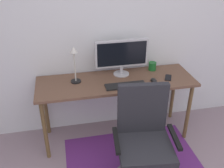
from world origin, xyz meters
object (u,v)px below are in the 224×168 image
object	(u,v)px
keyboard	(125,86)
desk_lamp	(74,61)
coffee_cup	(152,66)
cell_phone	(168,78)
monitor	(122,55)
desk	(116,87)
computer_mouse	(154,80)
office_chair	(143,151)

from	to	relation	value
keyboard	desk_lamp	world-z (taller)	desk_lamp
coffee_cup	cell_phone	xyz separation A→B (m)	(0.11, -0.24, -0.04)
monitor	keyboard	distance (m)	0.37
desk_lamp	monitor	bearing A→B (deg)	8.47
coffee_cup	cell_phone	distance (m)	0.26
desk	desk_lamp	world-z (taller)	desk_lamp
desk	coffee_cup	size ratio (longest dim) A/B	17.93
computer_mouse	office_chair	world-z (taller)	office_chair
keyboard	monitor	bearing A→B (deg)	84.50
cell_phone	office_chair	distance (m)	0.92
monitor	coffee_cup	distance (m)	0.43
keyboard	cell_phone	distance (m)	0.53
desk	keyboard	size ratio (longest dim) A/B	4.04
cell_phone	desk_lamp	size ratio (longest dim) A/B	0.35
computer_mouse	keyboard	bearing A→B (deg)	-174.12
office_chair	keyboard	bearing A→B (deg)	99.54
monitor	desk_lamp	distance (m)	0.53
cell_phone	office_chair	world-z (taller)	office_chair
computer_mouse	cell_phone	distance (m)	0.20
desk	cell_phone	xyz separation A→B (m)	(0.58, -0.06, 0.08)
keyboard	computer_mouse	xyz separation A→B (m)	(0.33, 0.03, 0.01)
keyboard	desk_lamp	distance (m)	0.59
keyboard	coffee_cup	bearing A→B (deg)	38.03
desk	desk_lamp	xyz separation A→B (m)	(-0.44, 0.06, 0.33)
monitor	coffee_cup	bearing A→B (deg)	5.86
monitor	keyboard	bearing A→B (deg)	-95.50
coffee_cup	office_chair	bearing A→B (deg)	-112.74
desk	cell_phone	size ratio (longest dim) A/B	12.41
keyboard	desk	bearing A→B (deg)	112.67
computer_mouse	coffee_cup	bearing A→B (deg)	73.60
desk	coffee_cup	distance (m)	0.52
monitor	office_chair	xyz separation A→B (m)	(0.00, -0.88, -0.60)
office_chair	desk	bearing A→B (deg)	103.75
computer_mouse	office_chair	size ratio (longest dim) A/B	0.10
keyboard	computer_mouse	distance (m)	0.33
monitor	computer_mouse	distance (m)	0.45
desk	keyboard	world-z (taller)	keyboard
desk	monitor	bearing A→B (deg)	56.29
cell_phone	monitor	bearing A→B (deg)	-175.73
desk	coffee_cup	world-z (taller)	coffee_cup
coffee_cup	monitor	bearing A→B (deg)	-174.14
desk_lamp	office_chair	distance (m)	1.14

